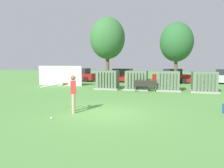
{
  "coord_description": "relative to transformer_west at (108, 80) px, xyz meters",
  "views": [
    {
      "loc": [
        2.67,
        -9.23,
        2.32
      ],
      "look_at": [
        -0.61,
        3.5,
        1.0
      ],
      "focal_mm": 34.07,
      "sensor_mm": 36.0,
      "label": 1
    }
  ],
  "objects": [
    {
      "name": "transformer_east",
      "position": [
        7.93,
        -0.05,
        0.0
      ],
      "size": [
        2.1,
        1.7,
        1.62
      ],
      "color": "#9E9B93",
      "rests_on": "ground"
    },
    {
      "name": "parked_car_left_of_center",
      "position": [
        -0.19,
        7.0,
        -0.04
      ],
      "size": [
        4.35,
        2.24,
        1.62
      ],
      "color": "maroon",
      "rests_on": "ground"
    },
    {
      "name": "tree_left",
      "position": [
        -1.21,
        4.26,
        4.13
      ],
      "size": [
        3.75,
        3.75,
        7.17
      ],
      "color": "brown",
      "rests_on": "ground"
    },
    {
      "name": "transformer_mid_east",
      "position": [
        5.15,
        0.11,
        0.0
      ],
      "size": [
        2.1,
        1.7,
        1.62
      ],
      "color": "#9E9B93",
      "rests_on": "ground"
    },
    {
      "name": "transformer_west",
      "position": [
        0.0,
        0.0,
        0.0
      ],
      "size": [
        2.1,
        1.7,
        1.62
      ],
      "color": "#9E9B93",
      "rests_on": "ground"
    },
    {
      "name": "batter",
      "position": [
        0.79,
        -9.02,
        0.19
      ],
      "size": [
        1.56,
        0.91,
        1.74
      ],
      "color": "tan",
      "rests_on": "ground"
    },
    {
      "name": "parked_car_leftmost",
      "position": [
        -5.65,
        6.97,
        -0.04
      ],
      "size": [
        4.33,
        2.2,
        1.62
      ],
      "color": "maroon",
      "rests_on": "ground"
    },
    {
      "name": "transformer_mid_west",
      "position": [
        2.55,
        0.05,
        0.0
      ],
      "size": [
        2.1,
        1.7,
        1.62
      ],
      "color": "#9E9B93",
      "rests_on": "ground"
    },
    {
      "name": "fence_panel",
      "position": [
        -5.57,
        1.66,
        0.21
      ],
      "size": [
        4.8,
        0.12,
        2.0
      ],
      "primitive_type": "cube",
      "color": "beige",
      "rests_on": "ground"
    },
    {
      "name": "tree_center_left",
      "position": [
        5.94,
        4.83,
        3.61
      ],
      "size": [
        3.35,
        3.35,
        6.4
      ],
      "color": "brown",
      "rests_on": "ground"
    },
    {
      "name": "sports_ball",
      "position": [
        0.47,
        -10.38,
        -0.74
      ],
      "size": [
        0.09,
        0.09,
        0.09
      ],
      "primitive_type": "sphere",
      "color": "white",
      "rests_on": "ground"
    },
    {
      "name": "ground_plane",
      "position": [
        2.37,
        -8.84,
        -0.79
      ],
      "size": [
        96.0,
        96.0,
        0.0
      ],
      "primitive_type": "plane",
      "color": "#5B9947"
    },
    {
      "name": "parked_car_right_of_center",
      "position": [
        5.59,
        7.52,
        -0.04
      ],
      "size": [
        4.21,
        1.93,
        1.62
      ],
      "color": "maroon",
      "rests_on": "ground"
    },
    {
      "name": "park_bench",
      "position": [
        3.4,
        -0.91,
        -0.25
      ],
      "size": [
        1.84,
        0.65,
        0.92
      ],
      "color": "#2D2823",
      "rests_on": "ground"
    }
  ]
}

